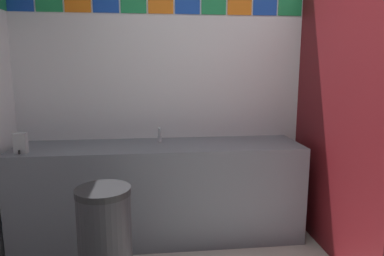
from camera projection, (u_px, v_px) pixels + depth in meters
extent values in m
cube|color=silver|center=(237.00, 80.00, 3.22)|extent=(3.95, 0.08, 2.72)
cube|color=#1E8C4C|center=(133.00, 0.00, 2.95)|extent=(0.22, 0.01, 0.22)
cube|color=orange|center=(161.00, 0.00, 2.98)|extent=(0.22, 0.01, 0.22)
cube|color=#1947B7|center=(187.00, 1.00, 3.01)|extent=(0.22, 0.01, 0.22)
cube|color=#1E8C4C|center=(214.00, 2.00, 3.03)|extent=(0.22, 0.01, 0.22)
cube|color=orange|center=(240.00, 2.00, 3.06)|extent=(0.22, 0.01, 0.22)
cube|color=#1947B7|center=(265.00, 3.00, 3.08)|extent=(0.22, 0.01, 0.22)
cube|color=#1E8C4C|center=(290.00, 3.00, 3.11)|extent=(0.22, 0.01, 0.22)
cube|color=orange|center=(315.00, 4.00, 3.13)|extent=(0.22, 0.01, 0.22)
cube|color=#1947B7|center=(339.00, 4.00, 3.16)|extent=(0.22, 0.01, 0.22)
cube|color=#1E8C4C|center=(363.00, 5.00, 3.19)|extent=(0.22, 0.01, 0.22)
cube|color=slate|center=(161.00, 192.00, 2.99)|extent=(2.39, 0.58, 0.83)
cube|color=slate|center=(159.00, 142.00, 3.19)|extent=(2.39, 0.03, 0.08)
cylinder|color=silver|center=(160.00, 152.00, 2.90)|extent=(0.34, 0.34, 0.10)
cylinder|color=silver|center=(160.00, 139.00, 3.02)|extent=(0.04, 0.04, 0.05)
cylinder|color=silver|center=(160.00, 132.00, 2.96)|extent=(0.02, 0.06, 0.09)
cube|color=#B7BABF|center=(21.00, 143.00, 2.62)|extent=(0.09, 0.07, 0.16)
cylinder|color=black|center=(19.00, 152.00, 2.59)|extent=(0.02, 0.02, 0.03)
cube|color=maroon|center=(336.00, 122.00, 2.64)|extent=(0.04, 1.36, 2.12)
cube|color=white|center=(374.00, 167.00, 3.16)|extent=(0.34, 0.17, 0.34)
cylinder|color=#333338|center=(106.00, 248.00, 2.17)|extent=(0.33, 0.33, 0.71)
cylinder|color=#262628|center=(103.00, 191.00, 2.10)|extent=(0.34, 0.34, 0.04)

